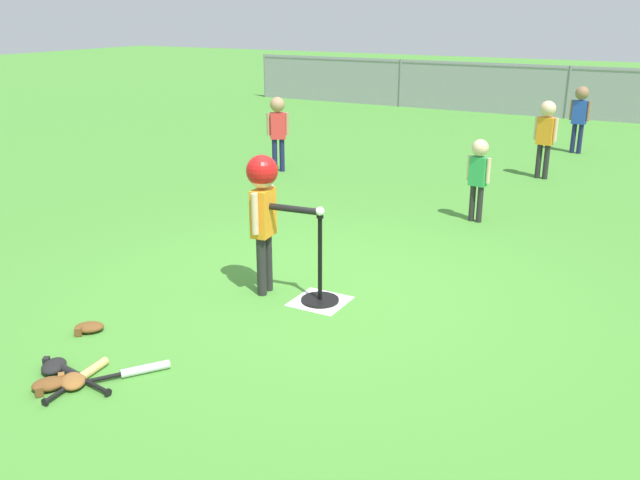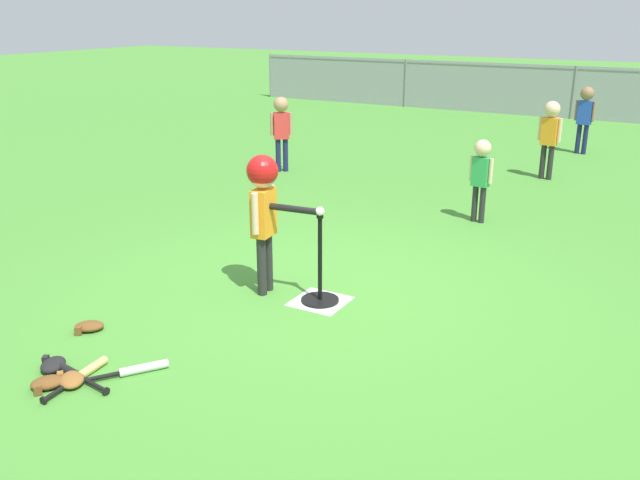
# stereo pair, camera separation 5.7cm
# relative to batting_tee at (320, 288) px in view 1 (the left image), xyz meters

# --- Properties ---
(ground_plane) EXTENTS (60.00, 60.00, 0.00)m
(ground_plane) POSITION_rel_batting_tee_xyz_m (-0.06, 0.15, -0.13)
(ground_plane) COLOR #478C33
(home_plate) EXTENTS (0.44, 0.44, 0.01)m
(home_plate) POSITION_rel_batting_tee_xyz_m (-0.00, 0.00, -0.12)
(home_plate) COLOR white
(home_plate) RESTS_ON ground_plane
(batting_tee) EXTENTS (0.32, 0.32, 0.76)m
(batting_tee) POSITION_rel_batting_tee_xyz_m (0.00, 0.00, 0.00)
(batting_tee) COLOR black
(batting_tee) RESTS_ON ground_plane
(baseball_on_tee) EXTENTS (0.07, 0.07, 0.07)m
(baseball_on_tee) POSITION_rel_batting_tee_xyz_m (0.00, 0.00, 0.67)
(baseball_on_tee) COLOR white
(baseball_on_tee) RESTS_ON batting_tee
(batter_child) EXTENTS (0.64, 0.35, 1.22)m
(batter_child) POSITION_rel_batting_tee_xyz_m (-0.51, -0.05, 0.74)
(batter_child) COLOR #262626
(batter_child) RESTS_ON ground_plane
(fielder_deep_left) EXTENTS (0.33, 0.22, 1.12)m
(fielder_deep_left) POSITION_rel_batting_tee_xyz_m (0.80, 7.55, 0.59)
(fielder_deep_left) COLOR #191E4C
(fielder_deep_left) RESTS_ON ground_plane
(fielder_near_left) EXTENTS (0.28, 0.24, 1.11)m
(fielder_near_left) POSITION_rel_batting_tee_xyz_m (-2.90, 3.94, 0.59)
(fielder_near_left) COLOR #191E4C
(fielder_near_left) RESTS_ON ground_plane
(fielder_deep_right) EXTENTS (0.33, 0.22, 1.12)m
(fielder_deep_right) POSITION_rel_batting_tee_xyz_m (0.68, 5.41, 0.59)
(fielder_deep_right) COLOR #262626
(fielder_deep_right) RESTS_ON ground_plane
(fielder_near_right) EXTENTS (0.28, 0.19, 0.96)m
(fielder_near_right) POSITION_rel_batting_tee_xyz_m (0.47, 2.87, 0.49)
(fielder_near_right) COLOR #262626
(fielder_near_right) RESTS_ON ground_plane
(spare_bat_silver) EXTENTS (0.43, 0.57, 0.06)m
(spare_bat_silver) POSITION_rel_batting_tee_xyz_m (-0.50, -1.67, -0.10)
(spare_bat_silver) COLOR silver
(spare_bat_silver) RESTS_ON ground_plane
(spare_bat_wood) EXTENTS (0.11, 0.58, 0.06)m
(spare_bat_wood) POSITION_rel_batting_tee_xyz_m (-0.76, -1.87, -0.10)
(spare_bat_wood) COLOR #DBB266
(spare_bat_wood) RESTS_ON ground_plane
(spare_bat_black) EXTENTS (0.58, 0.14, 0.06)m
(spare_bat_black) POSITION_rel_batting_tee_xyz_m (-0.83, -1.90, -0.10)
(spare_bat_black) COLOR black
(spare_bat_black) RESTS_ON ground_plane
(glove_by_plate) EXTENTS (0.27, 0.27, 0.07)m
(glove_by_plate) POSITION_rel_batting_tee_xyz_m (-0.77, -1.97, -0.09)
(glove_by_plate) COLOR brown
(glove_by_plate) RESTS_ON ground_plane
(glove_near_bats) EXTENTS (0.27, 0.26, 0.07)m
(glove_near_bats) POSITION_rel_batting_tee_xyz_m (-1.28, -1.35, -0.09)
(glove_near_bats) COLOR brown
(glove_near_bats) RESTS_ON ground_plane
(glove_tossed_aside) EXTENTS (0.26, 0.27, 0.07)m
(glove_tossed_aside) POSITION_rel_batting_tee_xyz_m (-0.87, -2.08, -0.09)
(glove_tossed_aside) COLOR brown
(glove_tossed_aside) RESTS_ON ground_plane
(glove_outfield_drop) EXTENTS (0.25, 0.27, 0.07)m
(glove_outfield_drop) POSITION_rel_batting_tee_xyz_m (-1.03, -1.90, -0.09)
(glove_outfield_drop) COLOR black
(glove_outfield_drop) RESTS_ON ground_plane
(outfield_fence) EXTENTS (16.06, 0.06, 1.15)m
(outfield_fence) POSITION_rel_batting_tee_xyz_m (-0.06, 11.47, 0.49)
(outfield_fence) COLOR slate
(outfield_fence) RESTS_ON ground_plane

